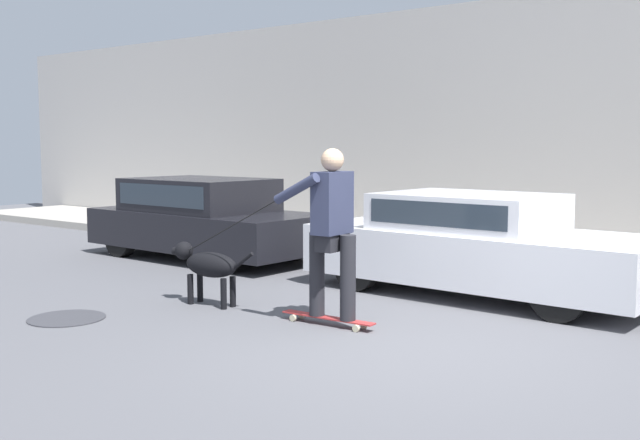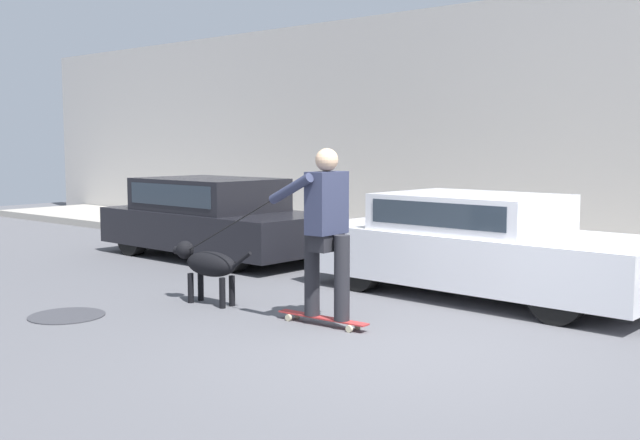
{
  "view_description": "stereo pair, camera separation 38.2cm",
  "coord_description": "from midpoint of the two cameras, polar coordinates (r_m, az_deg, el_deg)",
  "views": [
    {
      "loc": [
        3.23,
        -5.78,
        1.83
      ],
      "look_at": [
        -2.07,
        1.08,
        0.95
      ],
      "focal_mm": 42.0,
      "sensor_mm": 36.0,
      "label": 1
    },
    {
      "loc": [
        3.53,
        -5.54,
        1.83
      ],
      "look_at": [
        -2.07,
        1.08,
        0.95
      ],
      "focal_mm": 42.0,
      "sensor_mm": 36.0,
      "label": 2
    }
  ],
  "objects": [
    {
      "name": "back_wall",
      "position": [
        12.47,
        22.09,
        6.77
      ],
      "size": [
        32.0,
        0.3,
        4.26
      ],
      "color": "#B2ADA8",
      "rests_on": "ground_plane"
    },
    {
      "name": "manhole_cover",
      "position": [
        8.43,
        -19.99,
        -7.06
      ],
      "size": [
        0.8,
        0.8,
        0.01
      ],
      "color": "#38383D",
      "rests_on": "ground_plane"
    },
    {
      "name": "parked_car_0",
      "position": [
        12.18,
        -9.72,
        0.06
      ],
      "size": [
        4.0,
        1.86,
        1.28
      ],
      "rotation": [
        0.0,
        0.0,
        -0.03
      ],
      "color": "black",
      "rests_on": "ground_plane"
    },
    {
      "name": "skateboarder",
      "position": [
        7.47,
        -0.61,
        -0.45
      ],
      "size": [
        2.57,
        0.65,
        1.79
      ],
      "rotation": [
        0.0,
        0.0,
        3.19
      ],
      "color": "beige",
      "rests_on": "ground_plane"
    },
    {
      "name": "sidewalk_curb",
      "position": [
        11.24,
        19.73,
        -3.52
      ],
      "size": [
        30.0,
        2.51,
        0.15
      ],
      "color": "#A39E93",
      "rests_on": "ground_plane"
    },
    {
      "name": "dog",
      "position": [
        8.65,
        -9.83,
        -3.4
      ],
      "size": [
        1.18,
        0.34,
        0.7
      ],
      "rotation": [
        0.0,
        0.0,
        3.22
      ],
      "color": "black",
      "rests_on": "ground_plane"
    },
    {
      "name": "ground_plane",
      "position": [
        6.84,
        6.69,
        -9.75
      ],
      "size": [
        36.0,
        36.0,
        0.0
      ],
      "primitive_type": "plane",
      "color": "#545459"
    },
    {
      "name": "parked_car_1",
      "position": [
        9.27,
        10.75,
        -1.94
      ],
      "size": [
        4.26,
        1.89,
        1.23
      ],
      "rotation": [
        0.0,
        0.0,
        -0.04
      ],
      "color": "black",
      "rests_on": "ground_plane"
    }
  ]
}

